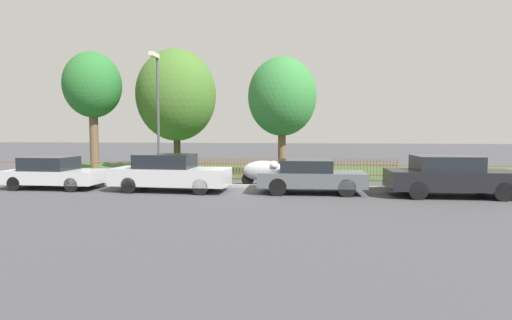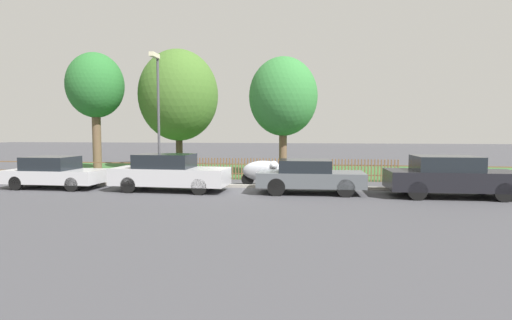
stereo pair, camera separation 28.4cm
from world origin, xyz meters
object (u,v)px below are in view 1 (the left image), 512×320
object	(u,v)px
tree_mid_park	(282,97)
street_lamp	(157,103)
parked_car_red_compact	(450,176)
covered_motorcycle	(265,171)
tree_nearest_kerb	(93,86)
tree_behind_motorcycle	(176,95)
parked_car_black_saloon	(170,173)
parked_car_silver_hatchback	(53,173)
parked_car_navy_estate	(310,176)

from	to	relation	value
tree_mid_park	street_lamp	bearing A→B (deg)	-141.99
parked_car_red_compact	covered_motorcycle	bearing A→B (deg)	162.59
covered_motorcycle	tree_nearest_kerb	size ratio (longest dim) A/B	0.28
covered_motorcycle	tree_behind_motorcycle	bearing A→B (deg)	128.92
covered_motorcycle	parked_car_black_saloon	bearing A→B (deg)	-153.40
parked_car_black_saloon	tree_nearest_kerb	xyz separation A→B (m)	(-6.89, 6.89, 4.21)
parked_car_silver_hatchback	tree_behind_motorcycle	world-z (taller)	tree_behind_motorcycle
tree_nearest_kerb	tree_behind_motorcycle	size ratio (longest dim) A/B	0.94
parked_car_navy_estate	parked_car_silver_hatchback	bearing A→B (deg)	179.03
parked_car_black_saloon	street_lamp	size ratio (longest dim) A/B	0.81
parked_car_black_saloon	covered_motorcycle	world-z (taller)	parked_car_black_saloon
parked_car_navy_estate	tree_mid_park	bearing A→B (deg)	102.68
tree_nearest_kerb	street_lamp	distance (m)	7.92
tree_mid_park	parked_car_silver_hatchback	bearing A→B (deg)	-148.37
parked_car_black_saloon	tree_nearest_kerb	bearing A→B (deg)	137.13
covered_motorcycle	tree_nearest_kerb	world-z (taller)	tree_nearest_kerb
covered_motorcycle	tree_mid_park	bearing A→B (deg)	78.73
parked_car_navy_estate	tree_behind_motorcycle	xyz separation A→B (m)	(-8.01, 8.69, 3.87)
tree_mid_park	parked_car_black_saloon	bearing A→B (deg)	-125.61
parked_car_silver_hatchback	parked_car_red_compact	xyz separation A→B (m)	(15.48, -0.19, 0.10)
parked_car_silver_hatchback	tree_mid_park	world-z (taller)	tree_mid_park
parked_car_silver_hatchback	tree_behind_motorcycle	bearing A→B (deg)	74.85
street_lamp	parked_car_silver_hatchback	bearing A→B (deg)	-158.40
parked_car_navy_estate	tree_nearest_kerb	distance (m)	14.72
parked_car_red_compact	street_lamp	world-z (taller)	street_lamp
parked_car_red_compact	tree_nearest_kerb	size ratio (longest dim) A/B	0.65
tree_nearest_kerb	tree_behind_motorcycle	bearing A→B (deg)	23.93
parked_car_navy_estate	street_lamp	size ratio (longest dim) A/B	0.71
parked_car_silver_hatchback	tree_mid_park	xyz separation A→B (m)	(9.10, 5.61, 3.46)
street_lamp	parked_car_black_saloon	bearing A→B (deg)	-56.92
parked_car_black_saloon	tree_nearest_kerb	distance (m)	10.62
parked_car_red_compact	parked_car_silver_hatchback	bearing A→B (deg)	178.68
covered_motorcycle	tree_behind_motorcycle	distance (m)	9.93
parked_car_navy_estate	parked_car_red_compact	size ratio (longest dim) A/B	0.90
covered_motorcycle	parked_car_navy_estate	bearing A→B (deg)	-47.78
parked_car_black_saloon	parked_car_navy_estate	world-z (taller)	parked_car_black_saloon
covered_motorcycle	street_lamp	xyz separation A→B (m)	(-4.66, -0.35, 2.92)
tree_mid_park	covered_motorcycle	bearing A→B (deg)	-98.29
parked_car_navy_estate	parked_car_black_saloon	bearing A→B (deg)	-179.61
parked_car_black_saloon	parked_car_navy_estate	distance (m)	5.47
tree_behind_motorcycle	street_lamp	size ratio (longest dim) A/B	1.29
tree_mid_park	tree_nearest_kerb	bearing A→B (deg)	173.99
covered_motorcycle	parked_car_red_compact	bearing A→B (deg)	-19.78
parked_car_red_compact	tree_mid_park	bearing A→B (deg)	137.11
tree_mid_park	parked_car_red_compact	bearing A→B (deg)	-42.27
tree_mid_park	tree_behind_motorcycle	bearing A→B (deg)	155.05
tree_behind_motorcycle	tree_mid_park	distance (m)	7.34
parked_car_navy_estate	parked_car_red_compact	distance (m)	5.02
covered_motorcycle	tree_mid_park	world-z (taller)	tree_mid_park
covered_motorcycle	tree_mid_park	distance (m)	5.11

